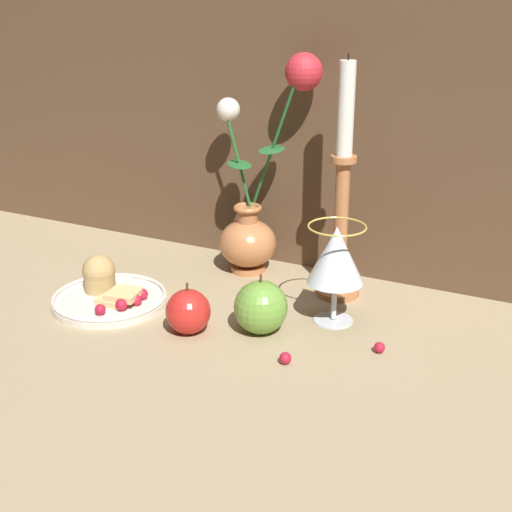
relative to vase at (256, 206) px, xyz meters
name	(u,v)px	position (x,y,z in m)	size (l,w,h in m)	color
ground_plane	(260,317)	(0.09, -0.17, -0.12)	(2.40, 2.40, 0.00)	#9E8966
vase	(256,206)	(0.00, 0.00, 0.00)	(0.18, 0.10, 0.38)	#B77042
plate_with_pastries	(107,292)	(-0.16, -0.22, -0.10)	(0.18, 0.18, 0.07)	silver
wine_glass	(336,258)	(0.19, -0.13, -0.02)	(0.09, 0.09, 0.15)	silver
candlestick	(342,197)	(0.17, -0.03, 0.05)	(0.07, 0.07, 0.39)	#B77042
apple_beside_vase	(261,307)	(0.11, -0.21, -0.08)	(0.08, 0.08, 0.09)	#669938
apple_near_glass	(188,312)	(0.02, -0.26, -0.09)	(0.07, 0.07, 0.08)	red
berry_near_plate	(249,306)	(0.06, -0.15, -0.11)	(0.02, 0.02, 0.02)	#AD192D
berry_front_center	(285,358)	(0.18, -0.28, -0.11)	(0.02, 0.02, 0.02)	#AD192D
berry_by_glass_stem	(186,297)	(-0.04, -0.17, -0.11)	(0.02, 0.02, 0.02)	#AD192D
berry_under_candlestick	(379,348)	(0.29, -0.19, -0.11)	(0.02, 0.02, 0.02)	#AD192D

